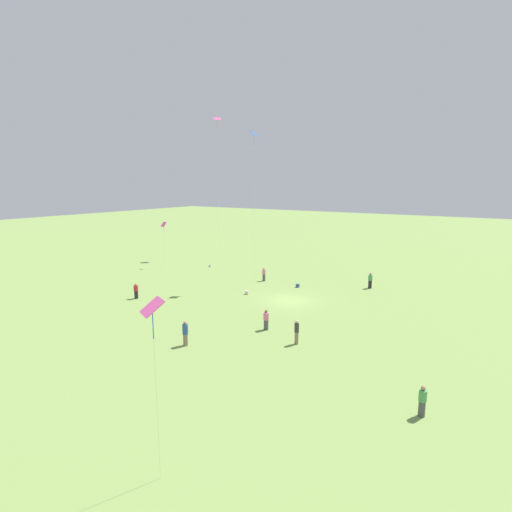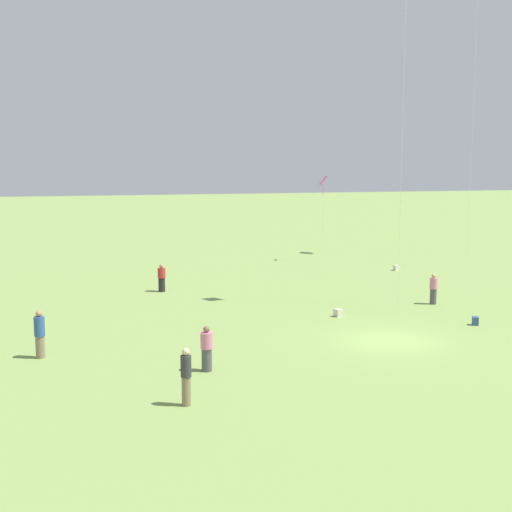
{
  "view_description": "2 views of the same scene",
  "coord_description": "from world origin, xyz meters",
  "px_view_note": "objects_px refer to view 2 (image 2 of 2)",
  "views": [
    {
      "loc": [
        -18.18,
        34.49,
        11.72
      ],
      "look_at": [
        1.14,
        4.42,
        5.14
      ],
      "focal_mm": 28.0,
      "sensor_mm": 36.0,
      "label": 1
    },
    {
      "loc": [
        -26.92,
        12.8,
        7.7
      ],
      "look_at": [
        -4.04,
        6.84,
        4.41
      ],
      "focal_mm": 50.0,
      "sensor_mm": 36.0,
      "label": 2
    }
  ],
  "objects_px": {
    "person_1": "(40,335)",
    "person_5": "(207,349)",
    "picnic_bag_0": "(338,313)",
    "picnic_bag_1": "(475,321)",
    "kite_1": "(323,183)",
    "picnic_bag_2": "(396,268)",
    "person_0": "(186,376)",
    "person_3": "(162,278)",
    "person_6": "(433,289)"
  },
  "relations": [
    {
      "from": "person_1",
      "to": "person_5",
      "type": "height_order",
      "value": "person_1"
    },
    {
      "from": "person_1",
      "to": "picnic_bag_0",
      "type": "height_order",
      "value": "person_1"
    },
    {
      "from": "picnic_bag_0",
      "to": "picnic_bag_1",
      "type": "height_order",
      "value": "picnic_bag_1"
    },
    {
      "from": "kite_1",
      "to": "picnic_bag_2",
      "type": "relative_size",
      "value": 13.85
    },
    {
      "from": "person_0",
      "to": "person_5",
      "type": "bearing_deg",
      "value": 166.03
    },
    {
      "from": "person_0",
      "to": "person_3",
      "type": "height_order",
      "value": "person_0"
    },
    {
      "from": "person_1",
      "to": "kite_1",
      "type": "bearing_deg",
      "value": -83.01
    },
    {
      "from": "picnic_bag_1",
      "to": "person_6",
      "type": "bearing_deg",
      "value": -5.19
    },
    {
      "from": "person_1",
      "to": "picnic_bag_2",
      "type": "relative_size",
      "value": 4.08
    },
    {
      "from": "person_0",
      "to": "picnic_bag_1",
      "type": "distance_m",
      "value": 16.36
    },
    {
      "from": "person_3",
      "to": "person_6",
      "type": "distance_m",
      "value": 15.2
    },
    {
      "from": "person_3",
      "to": "picnic_bag_0",
      "type": "bearing_deg",
      "value": -22.65
    },
    {
      "from": "person_0",
      "to": "kite_1",
      "type": "distance_m",
      "value": 32.33
    },
    {
      "from": "person_3",
      "to": "picnic_bag_1",
      "type": "bearing_deg",
      "value": -15.98
    },
    {
      "from": "picnic_bag_0",
      "to": "picnic_bag_1",
      "type": "xyz_separation_m",
      "value": [
        -3.25,
        -5.51,
        0.01
      ]
    },
    {
      "from": "person_3",
      "to": "picnic_bag_1",
      "type": "xyz_separation_m",
      "value": [
        -11.93,
        -12.98,
        -0.58
      ]
    },
    {
      "from": "person_0",
      "to": "picnic_bag_1",
      "type": "relative_size",
      "value": 4.21
    },
    {
      "from": "person_1",
      "to": "picnic_bag_1",
      "type": "xyz_separation_m",
      "value": [
        0.61,
        -19.24,
        -0.73
      ]
    },
    {
      "from": "person_1",
      "to": "person_6",
      "type": "relative_size",
      "value": 1.14
    },
    {
      "from": "person_5",
      "to": "person_6",
      "type": "distance_m",
      "value": 16.27
    },
    {
      "from": "picnic_bag_2",
      "to": "person_0",
      "type": "bearing_deg",
      "value": 141.65
    },
    {
      "from": "person_1",
      "to": "person_6",
      "type": "distance_m",
      "value": 20.39
    },
    {
      "from": "person_5",
      "to": "picnic_bag_0",
      "type": "bearing_deg",
      "value": 112.26
    },
    {
      "from": "person_0",
      "to": "person_6",
      "type": "bearing_deg",
      "value": 135.52
    },
    {
      "from": "person_0",
      "to": "picnic_bag_2",
      "type": "bearing_deg",
      "value": 148.42
    },
    {
      "from": "person_0",
      "to": "picnic_bag_0",
      "type": "xyz_separation_m",
      "value": [
        10.56,
        -9.11,
        -0.75
      ]
    },
    {
      "from": "person_1",
      "to": "person_3",
      "type": "relative_size",
      "value": 1.16
    },
    {
      "from": "person_5",
      "to": "picnic_bag_0",
      "type": "distance_m",
      "value": 10.62
    },
    {
      "from": "person_5",
      "to": "person_6",
      "type": "xyz_separation_m",
      "value": [
        8.68,
        -13.76,
        -0.02
      ]
    },
    {
      "from": "kite_1",
      "to": "picnic_bag_2",
      "type": "height_order",
      "value": "kite_1"
    },
    {
      "from": "person_0",
      "to": "person_3",
      "type": "relative_size",
      "value": 1.15
    },
    {
      "from": "person_0",
      "to": "picnic_bag_0",
      "type": "height_order",
      "value": "person_0"
    },
    {
      "from": "kite_1",
      "to": "picnic_bag_0",
      "type": "relative_size",
      "value": 15.12
    },
    {
      "from": "kite_1",
      "to": "person_6",
      "type": "bearing_deg",
      "value": 55.9
    },
    {
      "from": "person_3",
      "to": "picnic_bag_2",
      "type": "bearing_deg",
      "value": 39.23
    },
    {
      "from": "person_1",
      "to": "kite_1",
      "type": "relative_size",
      "value": 0.29
    },
    {
      "from": "person_5",
      "to": "picnic_bag_1",
      "type": "xyz_separation_m",
      "value": [
        3.9,
        -13.33,
        -0.62
      ]
    },
    {
      "from": "person_5",
      "to": "picnic_bag_1",
      "type": "bearing_deg",
      "value": 86.14
    },
    {
      "from": "person_1",
      "to": "picnic_bag_0",
      "type": "bearing_deg",
      "value": -115.54
    },
    {
      "from": "kite_1",
      "to": "picnic_bag_0",
      "type": "height_order",
      "value": "kite_1"
    },
    {
      "from": "person_1",
      "to": "kite_1",
      "type": "distance_m",
      "value": 29.46
    },
    {
      "from": "kite_1",
      "to": "picnic_bag_2",
      "type": "distance_m",
      "value": 8.53
    },
    {
      "from": "person_6",
      "to": "picnic_bag_0",
      "type": "bearing_deg",
      "value": 66.59
    },
    {
      "from": "person_0",
      "to": "kite_1",
      "type": "relative_size",
      "value": 0.29
    },
    {
      "from": "person_6",
      "to": "picnic_bag_2",
      "type": "relative_size",
      "value": 3.56
    },
    {
      "from": "person_6",
      "to": "picnic_bag_1",
      "type": "xyz_separation_m",
      "value": [
        -4.78,
        0.43,
        -0.61
      ]
    },
    {
      "from": "person_0",
      "to": "person_3",
      "type": "xyz_separation_m",
      "value": [
        19.23,
        -1.64,
        -0.16
      ]
    },
    {
      "from": "person_3",
      "to": "picnic_bag_0",
      "type": "distance_m",
      "value": 11.47
    },
    {
      "from": "person_1",
      "to": "person_6",
      "type": "height_order",
      "value": "person_1"
    },
    {
      "from": "person_6",
      "to": "kite_1",
      "type": "relative_size",
      "value": 0.26
    }
  ]
}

